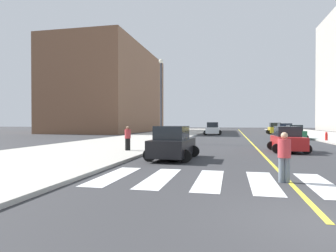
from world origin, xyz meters
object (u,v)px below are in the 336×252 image
object	(u,v)px
car_white_fifth	(213,129)
car_red_sixth	(288,140)
fire_hydrant	(326,136)
street_lamp	(161,93)
car_black_fourth	(173,144)
car_blue_second	(285,130)
car_green_third	(295,133)
pedestrian_walking_west	(128,137)
pedestrian_crossing	(284,155)
car_yellow_nearest	(275,129)

from	to	relation	value
car_white_fifth	car_red_sixth	size ratio (longest dim) A/B	1.17
fire_hydrant	street_lamp	xyz separation A→B (m)	(-16.43, -5.95, 4.26)
car_black_fourth	car_red_sixth	xyz separation A→B (m)	(6.99, 5.68, -0.04)
car_blue_second	car_green_third	xyz separation A→B (m)	(-0.06, -6.85, -0.08)
pedestrian_walking_west	street_lamp	bearing A→B (deg)	51.53
car_white_fifth	pedestrian_walking_west	world-z (taller)	car_white_fifth
car_black_fourth	car_white_fifth	world-z (taller)	car_white_fifth
car_white_fifth	pedestrian_walking_west	xyz separation A→B (m)	(-3.87, -29.09, 0.09)
car_green_third	fire_hydrant	world-z (taller)	car_green_third
car_black_fourth	fire_hydrant	bearing A→B (deg)	55.95
car_blue_second	car_white_fifth	world-z (taller)	car_white_fifth
car_red_sixth	pedestrian_crossing	xyz separation A→B (m)	(-2.06, -10.96, 0.12)
car_black_fourth	car_red_sixth	distance (m)	9.01
car_red_sixth	pedestrian_crossing	distance (m)	11.16
pedestrian_crossing	pedestrian_walking_west	world-z (taller)	pedestrian_walking_west
car_green_third	car_red_sixth	size ratio (longest dim) A/B	0.99
car_white_fifth	fire_hydrant	distance (m)	19.15
car_yellow_nearest	pedestrian_crossing	size ratio (longest dim) A/B	2.60
car_red_sixth	pedestrian_walking_west	distance (m)	11.03
pedestrian_crossing	fire_hydrant	xyz separation A→B (m)	(8.00, 22.88, -0.36)
car_black_fourth	street_lamp	xyz separation A→B (m)	(-3.50, 11.64, 3.98)
car_yellow_nearest	car_white_fifth	size ratio (longest dim) A/B	0.96
car_black_fourth	car_white_fifth	distance (m)	31.90
car_white_fifth	pedestrian_crossing	world-z (taller)	car_white_fifth
car_yellow_nearest	pedestrian_crossing	world-z (taller)	car_yellow_nearest
fire_hydrant	street_lamp	world-z (taller)	street_lamp
car_green_third	fire_hydrant	size ratio (longest dim) A/B	4.40
car_blue_second	street_lamp	world-z (taller)	street_lamp
car_red_sixth	street_lamp	world-z (taller)	street_lamp
pedestrian_walking_west	car_blue_second	bearing A→B (deg)	23.21
pedestrian_crossing	car_blue_second	bearing A→B (deg)	77.58
car_green_third	pedestrian_crossing	size ratio (longest dim) A/B	2.29
car_green_third	car_yellow_nearest	bearing A→B (deg)	-91.85
pedestrian_crossing	street_lamp	world-z (taller)	street_lamp
pedestrian_walking_west	street_lamp	distance (m)	9.61
car_yellow_nearest	fire_hydrant	size ratio (longest dim) A/B	4.98
pedestrian_walking_west	fire_hydrant	size ratio (longest dim) A/B	1.83
car_red_sixth	car_yellow_nearest	bearing A→B (deg)	-97.12
car_blue_second	car_green_third	distance (m)	6.85
car_blue_second	car_black_fourth	distance (m)	30.13
car_blue_second	car_red_sixth	size ratio (longest dim) A/B	1.08
car_yellow_nearest	car_green_third	distance (m)	15.89
fire_hydrant	car_green_third	bearing A→B (deg)	122.30
car_yellow_nearest	pedestrian_walking_west	world-z (taller)	car_yellow_nearest
car_red_sixth	car_green_third	bearing A→B (deg)	-103.55
car_green_third	pedestrian_walking_west	xyz separation A→B (m)	(-14.22, -18.53, 0.24)
car_blue_second	car_black_fourth	size ratio (longest dim) A/B	1.02
car_yellow_nearest	pedestrian_walking_west	xyz separation A→B (m)	(-14.19, -34.43, 0.13)
car_yellow_nearest	pedestrian_walking_west	size ratio (longest dim) A/B	2.72
car_blue_second	pedestrian_walking_west	bearing A→B (deg)	59.80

